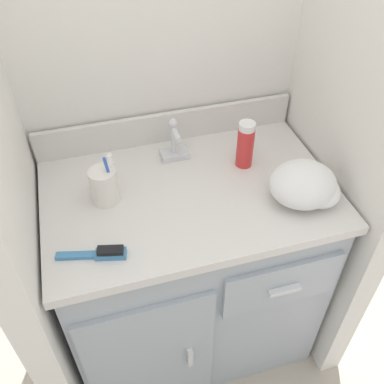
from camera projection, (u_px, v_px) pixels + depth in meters
ground_plane at (190, 329)px, 1.84m from camera, size 6.00×6.00×0.00m
wall_back at (160, 53)px, 1.32m from camera, size 1.06×0.08×2.20m
wall_right at (357, 81)px, 1.19m from camera, size 0.08×0.64×2.20m
vanity at (190, 270)px, 1.55m from camera, size 0.88×0.58×0.81m
backsplash at (167, 127)px, 1.44m from camera, size 0.88×0.02×0.11m
sink_faucet at (175, 145)px, 1.38m from camera, size 0.09×0.09×0.14m
toothbrush_cup at (104, 185)px, 1.22m from camera, size 0.08×0.08×0.17m
shaving_cream_can at (245, 145)px, 1.33m from camera, size 0.05×0.05×0.16m
hairbrush at (101, 253)px, 1.10m from camera, size 0.18×0.07×0.03m
hand_towel at (306, 185)px, 1.22m from camera, size 0.20×0.18×0.12m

